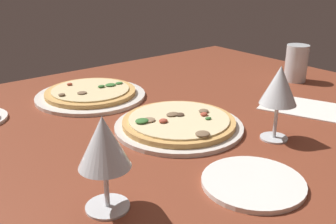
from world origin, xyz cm
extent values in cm
cube|color=brown|center=(0.00, 0.00, 2.00)|extent=(150.00, 110.00, 4.00)
cylinder|color=silver|center=(-0.36, -7.60, 4.50)|extent=(29.87, 29.87, 1.00)
cylinder|color=tan|center=(-0.36, -7.60, 5.60)|extent=(26.20, 26.20, 1.20)
cylinder|color=beige|center=(-0.36, -7.60, 6.40)|extent=(23.29, 23.29, 0.40)
ellipsoid|color=brown|center=(7.06, -8.43, 6.93)|extent=(2.41, 2.35, 0.66)
ellipsoid|color=#4C3828|center=(1.28, -6.40, 6.84)|extent=(2.12, 2.01, 0.47)
ellipsoid|color=brown|center=(-2.24, -17.87, 6.92)|extent=(3.18, 2.95, 0.63)
ellipsoid|color=brown|center=(0.32, -5.25, 6.85)|extent=(3.19, 2.39, 0.50)
ellipsoid|color=#AD4733|center=(5.63, -10.03, 6.95)|extent=(1.92, 1.54, 0.71)
ellipsoid|color=#387033|center=(4.76, -12.34, 6.85)|extent=(1.63, 1.16, 0.51)
ellipsoid|color=#937556|center=(-6.49, -4.60, 6.86)|extent=(3.17, 2.87, 0.53)
ellipsoid|color=#AD4733|center=(-4.38, -7.32, 6.99)|extent=(2.10, 1.76, 0.79)
ellipsoid|color=#387033|center=(-8.14, -4.42, 7.00)|extent=(3.19, 2.77, 0.79)
cylinder|color=silver|center=(-5.34, 25.05, 4.50)|extent=(30.98, 30.98, 1.00)
cylinder|color=tan|center=(-5.34, 25.05, 5.60)|extent=(25.53, 25.53, 1.20)
cylinder|color=beige|center=(-5.34, 25.05, 6.40)|extent=(21.82, 21.82, 0.40)
ellipsoid|color=brown|center=(-9.17, 22.67, 6.84)|extent=(2.68, 2.55, 0.48)
ellipsoid|color=#387033|center=(3.63, 24.11, 6.85)|extent=(2.28, 1.74, 0.50)
ellipsoid|color=#387033|center=(0.72, 24.14, 6.87)|extent=(3.11, 2.84, 0.54)
ellipsoid|color=brown|center=(-14.30, 24.30, 6.94)|extent=(1.85, 1.68, 0.68)
ellipsoid|color=#AD4733|center=(-8.42, 31.87, 6.96)|extent=(1.67, 1.28, 0.72)
ellipsoid|color=#387033|center=(-2.23, 24.20, 6.96)|extent=(2.12, 1.52, 0.72)
cylinder|color=silver|center=(-28.97, -24.53, 4.20)|extent=(7.05, 7.05, 0.40)
cylinder|color=silver|center=(-28.97, -24.53, 7.89)|extent=(0.80, 0.80, 6.98)
cone|color=silver|center=(-28.97, -24.53, 15.48)|extent=(8.09, 8.09, 8.18)
cone|color=#5B0F19|center=(-28.97, -24.53, 13.54)|extent=(3.84, 3.84, 4.32)
cylinder|color=silver|center=(12.64, -24.93, 4.20)|extent=(6.01, 6.01, 0.40)
cylinder|color=silver|center=(12.64, -24.93, 8.28)|extent=(0.80, 0.80, 7.76)
cone|color=silver|center=(12.64, -24.93, 16.30)|extent=(7.86, 7.86, 8.28)
cylinder|color=silver|center=(54.67, -1.36, 9.87)|extent=(7.06, 7.06, 11.74)
cylinder|color=silver|center=(54.67, -1.36, 8.66)|extent=(6.50, 6.50, 9.31)
cylinder|color=white|center=(-5.74, -34.42, 4.45)|extent=(18.01, 18.01, 0.90)
cube|color=white|center=(34.58, -17.70, 4.15)|extent=(21.05, 24.50, 0.30)
camera|label=1|loc=(-53.89, -70.88, 40.19)|focal=41.58mm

